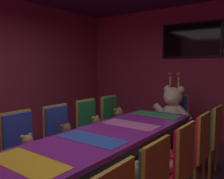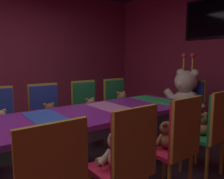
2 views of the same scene
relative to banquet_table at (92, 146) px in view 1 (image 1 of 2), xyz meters
The scene contains 19 objects.
wall_back 3.28m from the banquet_table, 90.00° to the left, with size 5.20×0.12×2.80m, color #99334C.
banquet_table is the anchor object (origin of this frame).
chair_left_2 0.92m from the banquet_table, 160.60° to the right, with size 0.42×0.41×0.98m.
teddy_left_2 0.79m from the banquet_table, 157.13° to the right, with size 0.23×0.30×0.28m.
chair_left_3 0.90m from the banquet_table, 161.61° to the left, with size 0.42×0.41×0.98m.
teddy_left_3 0.76m from the banquet_table, 158.18° to the left, with size 0.24×0.31×0.29m.
chair_left_4 1.28m from the banquet_table, 133.18° to the left, with size 0.42×0.41×0.98m.
teddy_left_4 1.19m from the banquet_table, 128.10° to the left, with size 0.23×0.30×0.28m.
chair_left_5 1.75m from the banquet_table, 119.40° to the left, with size 0.42×0.41×0.98m.
teddy_left_5 1.69m from the banquet_table, 115.05° to the left, with size 0.27×0.35×0.33m.
chair_right_3 0.90m from the banquet_table, 17.79° to the left, with size 0.42×0.41×0.98m.
teddy_right_3 0.77m from the banquet_table, 21.10° to the left, with size 0.24×0.32×0.30m.
chair_right_4 1.24m from the banquet_table, 46.42° to the left, with size 0.42×0.41×0.98m.
teddy_right_4 1.15m from the banquet_table, 51.61° to the left, with size 0.22×0.29×0.27m.
chair_right_5 1.74m from the banquet_table, 60.40° to the left, with size 0.42×0.41×0.98m.
teddy_right_5 1.68m from the banquet_table, 64.62° to the left, with size 0.21×0.27×0.26m.
throne_chair 2.40m from the banquet_table, 90.00° to the left, with size 0.41×0.42×0.98m.
king_teddy_bear 2.23m from the banquet_table, 90.00° to the left, with size 0.74×0.58×0.96m.
wall_tv 3.40m from the banquet_table, 90.00° to the left, with size 1.24×0.06×0.72m.
Camera 1 is at (1.68, -1.90, 1.54)m, focal length 38.46 mm.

